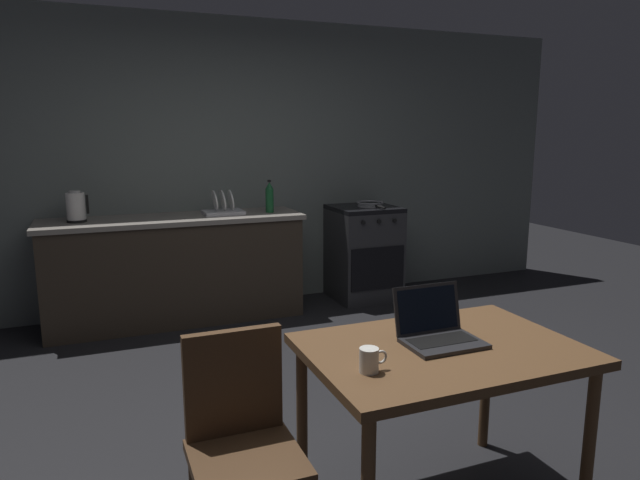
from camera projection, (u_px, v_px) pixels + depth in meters
name	position (u px, v px, depth m)	size (l,w,h in m)	color
ground_plane	(340.00, 424.00, 3.18)	(12.00, 12.00, 0.00)	black
back_wall	(262.00, 164.00, 5.35)	(6.40, 0.10, 2.61)	slate
kitchen_counter	(176.00, 269.00, 4.87)	(2.16, 0.64, 0.90)	#382D23
stove_oven	(364.00, 253.00, 5.52)	(0.60, 0.62, 0.90)	#2D2D30
dining_table	(442.00, 365.00, 2.37)	(1.13, 0.78, 0.74)	brown
chair	(241.00, 434.00, 2.12)	(0.40, 0.40, 0.88)	#4C331E
laptop	(438.00, 332.00, 2.39)	(0.32, 0.27, 0.22)	#232326
electric_kettle	(76.00, 207.00, 4.49)	(0.17, 0.15, 0.25)	black
bottle	(270.00, 197.00, 5.02)	(0.07, 0.07, 0.29)	#19592D
frying_pan	(370.00, 204.00, 5.43)	(0.26, 0.43, 0.05)	gray
coffee_mug	(370.00, 360.00, 2.10)	(0.11, 0.07, 0.09)	silver
dish_rack	(223.00, 209.00, 4.93)	(0.34, 0.26, 0.21)	silver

